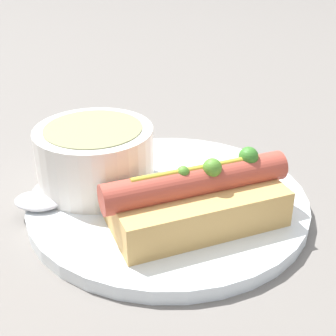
% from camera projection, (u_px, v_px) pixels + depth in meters
% --- Properties ---
extents(ground_plane, '(4.00, 4.00, 0.00)m').
position_uv_depth(ground_plane, '(168.00, 206.00, 0.44)').
color(ground_plane, slate).
extents(dinner_plate, '(0.26, 0.26, 0.01)m').
position_uv_depth(dinner_plate, '(168.00, 201.00, 0.44)').
color(dinner_plate, white).
rests_on(dinner_plate, ground_plane).
extents(hot_dog, '(0.16, 0.09, 0.06)m').
position_uv_depth(hot_dog, '(198.00, 198.00, 0.39)').
color(hot_dog, tan).
rests_on(hot_dog, dinner_plate).
extents(soup_bowl, '(0.11, 0.11, 0.06)m').
position_uv_depth(soup_bowl, '(95.00, 154.00, 0.44)').
color(soup_bowl, silver).
rests_on(soup_bowl, dinner_plate).
extents(spoon, '(0.13, 0.11, 0.01)m').
position_uv_depth(spoon, '(55.00, 203.00, 0.41)').
color(spoon, '#B7B7BC').
rests_on(spoon, dinner_plate).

